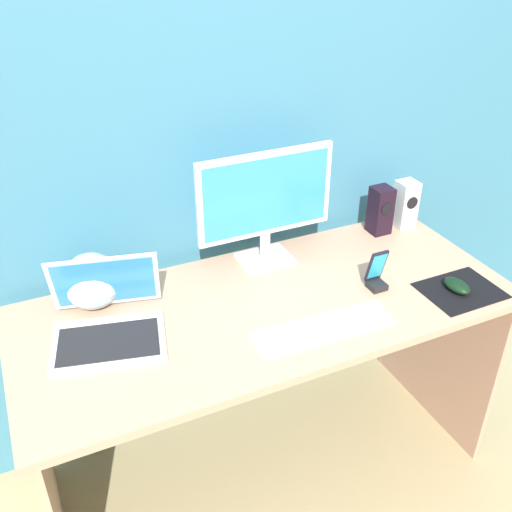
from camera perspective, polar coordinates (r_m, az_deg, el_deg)
The scene contains 12 objects.
ground_plane at distance 2.37m, azimuth 0.94°, elevation -19.64°, with size 8.00×8.00×0.00m, color tan.
wall_back at distance 1.96m, azimuth -3.93°, elevation 13.55°, with size 6.00×0.04×2.50m, color teal.
desk at distance 1.94m, azimuth 1.10°, elevation -8.22°, with size 1.57×0.67×0.76m.
monitor at distance 1.95m, azimuth 0.94°, elevation 5.28°, with size 0.48×0.14×0.40m.
speaker_right at distance 2.31m, azimuth 14.35°, elevation 4.92°, with size 0.07×0.08×0.19m.
speaker_near_monitor at distance 2.25m, azimuth 12.03°, elevation 4.39°, with size 0.07×0.08×0.18m.
laptop at distance 1.75m, azimuth -14.26°, elevation -6.19°, with size 0.38×0.36×0.22m.
fishbowl at distance 1.87m, azimuth -15.75°, elevation -2.38°, with size 0.18×0.18×0.18m, color silver.
keyboard_external at distance 1.75m, azimuth 6.60°, elevation -6.98°, with size 0.43×0.12×0.01m, color white.
mousepad at distance 2.02m, azimuth 19.30°, elevation -3.19°, with size 0.25×0.20×0.00m, color black.
mouse at distance 2.00m, azimuth 19.00°, elevation -2.76°, with size 0.06×0.10×0.04m, color black.
phone_in_dock at distance 1.94m, azimuth 11.67°, elevation -1.80°, with size 0.06×0.06×0.14m.
Camera 1 is at (-0.66, -1.34, 1.84)m, focal length 41.04 mm.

